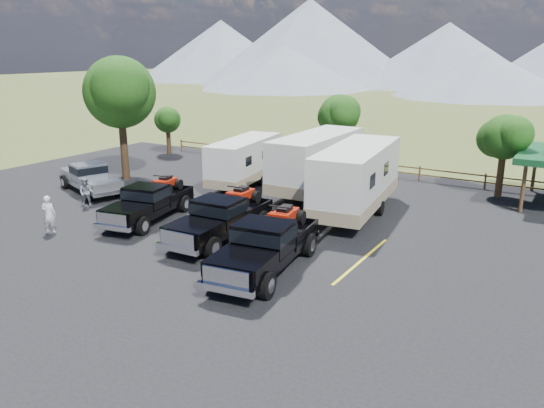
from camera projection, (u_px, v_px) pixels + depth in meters
The scene contains 18 objects.
ground at pixel (182, 264), 21.04m from camera, with size 320.00×320.00×0.00m, color #465825.
asphalt_lot at pixel (226, 241), 23.49m from camera, with size 44.00×34.00×0.04m, color black.
stall_lines at pixel (239, 234), 24.30m from camera, with size 12.12×5.50×0.01m.
tree_big_nw at pixel (119, 92), 33.15m from camera, with size 5.54×5.18×7.84m.
tree_ne_a at pixel (504, 137), 29.48m from camera, with size 3.11×2.92×4.76m.
tree_north at pixel (339, 115), 36.54m from camera, with size 3.46×3.24×5.25m.
tree_nw_small at pixel (167, 120), 42.22m from camera, with size 2.59×2.43×3.85m.
rail_fence at pixel (390, 169), 35.00m from camera, with size 36.12×0.12×1.00m.
mountain_range at pixel (491, 51), 109.35m from camera, with size 209.00×71.00×20.00m.
rig_left at pixel (149, 201), 26.07m from camera, with size 3.04×6.24×2.00m.
rig_center at pixel (222, 217), 23.47m from camera, with size 2.53×6.45×2.12m.
rig_right at pixel (267, 244), 20.10m from camera, with size 3.02×6.80×2.19m.
trailer_left at pixel (245, 161), 32.66m from camera, with size 3.14×8.33×2.88m.
trailer_center at pixel (317, 162), 30.93m from camera, with size 2.74×9.90×3.44m.
trailer_right at pixel (356, 179), 26.77m from camera, with size 3.62×10.14×3.50m.
pickup_silver at pixel (90, 178), 31.10m from camera, with size 6.04×3.65×1.73m.
person_a at pixel (49, 214), 24.27m from camera, with size 0.65×0.42×1.77m, color silver.
person_b at pixel (86, 192), 28.29m from camera, with size 0.78×0.60×1.60m, color slate.
Camera 1 is at (13.28, -14.77, 8.19)m, focal length 35.00 mm.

